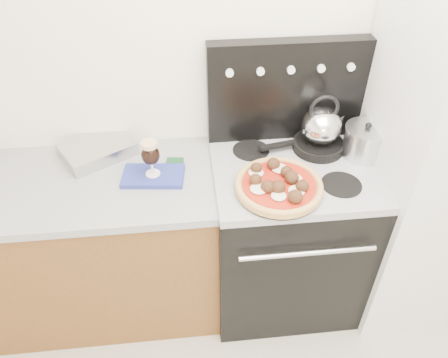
{
  "coord_description": "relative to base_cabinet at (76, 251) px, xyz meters",
  "views": [
    {
      "loc": [
        -0.42,
        -0.39,
        2.18
      ],
      "look_at": [
        -0.26,
        1.05,
        0.98
      ],
      "focal_mm": 35.0,
      "sensor_mm": 36.0,
      "label": 1
    }
  ],
  "objects": [
    {
      "name": "tea_kettle",
      "position": [
        1.25,
        0.1,
        0.64
      ],
      "size": [
        0.23,
        0.23,
        0.21
      ],
      "primitive_type": null,
      "rotation": [
        0.0,
        0.0,
        -0.26
      ],
      "color": "silver",
      "rests_on": "skillet"
    },
    {
      "name": "stock_pot",
      "position": [
        1.45,
        0.04,
        0.56
      ],
      "size": [
        0.21,
        0.21,
        0.14
      ],
      "primitive_type": "cylinder",
      "rotation": [
        0.0,
        0.0,
        -0.09
      ],
      "color": "silver",
      "rests_on": "cooktop"
    },
    {
      "name": "foil_sheet",
      "position": [
        0.18,
        0.2,
        0.5
      ],
      "size": [
        0.4,
        0.37,
        0.07
      ],
      "primitive_type": "cube",
      "rotation": [
        0.0,
        0.0,
        0.54
      ],
      "color": "silver",
      "rests_on": "countertop"
    },
    {
      "name": "pizza",
      "position": [
        1.0,
        -0.18,
        0.53
      ],
      "size": [
        0.47,
        0.47,
        0.05
      ],
      "primitive_type": null,
      "rotation": [
        0.0,
        0.0,
        0.29
      ],
      "color": "#D08648",
      "rests_on": "pizza_pan"
    },
    {
      "name": "skillet",
      "position": [
        1.25,
        0.1,
        0.51
      ],
      "size": [
        0.29,
        0.29,
        0.04
      ],
      "primitive_type": "cylinder",
      "rotation": [
        0.0,
        0.0,
        0.19
      ],
      "color": "black",
      "rests_on": "cooktop"
    },
    {
      "name": "pizza_pan",
      "position": [
        1.0,
        -0.18,
        0.5
      ],
      "size": [
        0.44,
        0.44,
        0.01
      ],
      "primitive_type": "cylinder",
      "rotation": [
        0.0,
        0.0,
        -0.2
      ],
      "color": "black",
      "rests_on": "cooktop"
    },
    {
      "name": "base_cabinet",
      "position": [
        0.0,
        0.0,
        0.0
      ],
      "size": [
        1.45,
        0.6,
        0.86
      ],
      "primitive_type": "cube",
      "color": "brown",
      "rests_on": "ground"
    },
    {
      "name": "fridge",
      "position": [
        1.8,
        -0.05,
        0.52
      ],
      "size": [
        0.64,
        0.68,
        1.9
      ],
      "primitive_type": "cube",
      "color": "silver",
      "rests_on": "ground"
    },
    {
      "name": "countertop",
      "position": [
        0.0,
        0.0,
        0.45
      ],
      "size": [
        1.48,
        0.63,
        0.04
      ],
      "primitive_type": "cube",
      "color": "#A1A1A5",
      "rests_on": "base_cabinet"
    },
    {
      "name": "cooktop",
      "position": [
        1.1,
        -0.02,
        0.47
      ],
      "size": [
        0.76,
        0.65,
        0.04
      ],
      "primitive_type": "cube",
      "color": "#ADADB2",
      "rests_on": "stove_body"
    },
    {
      "name": "stove_body",
      "position": [
        1.1,
        -0.02,
        0.01
      ],
      "size": [
        0.76,
        0.65,
        0.88
      ],
      "primitive_type": "cube",
      "color": "black",
      "rests_on": "ground"
    },
    {
      "name": "beer_glass",
      "position": [
        0.45,
        -0.01,
        0.58
      ],
      "size": [
        0.1,
        0.1,
        0.18
      ],
      "primitive_type": null,
      "rotation": [
        0.0,
        0.0,
        -0.18
      ],
      "color": "black",
      "rests_on": "oven_mitt"
    },
    {
      "name": "room_shell",
      "position": [
        1.02,
        -0.91,
        0.82
      ],
      "size": [
        3.52,
        3.01,
        2.52
      ],
      "color": "beige",
      "rests_on": "ground"
    },
    {
      "name": "oven_mitt",
      "position": [
        0.45,
        -0.01,
        0.48
      ],
      "size": [
        0.3,
        0.19,
        0.02
      ],
      "primitive_type": "cube",
      "rotation": [
        0.0,
        0.0,
        -0.11
      ],
      "color": "navy",
      "rests_on": "countertop"
    },
    {
      "name": "backguard",
      "position": [
        1.1,
        0.25,
        0.74
      ],
      "size": [
        0.76,
        0.08,
        0.5
      ],
      "primitive_type": "cube",
      "color": "black",
      "rests_on": "cooktop"
    }
  ]
}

